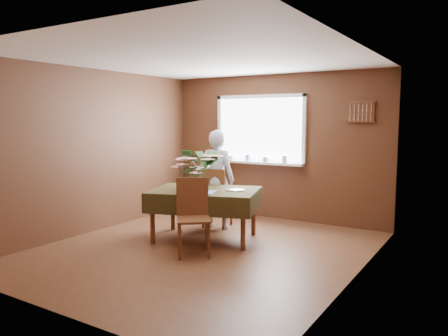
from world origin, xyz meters
The scene contains 15 objects.
floor centered at (0.00, 0.00, 0.00)m, with size 4.50×4.50×0.00m, color #55301D.
ceiling centered at (0.00, 0.00, 2.50)m, with size 4.50×4.50×0.00m, color white.
wall_back centered at (0.00, 2.25, 1.25)m, with size 4.00×4.00×0.00m, color brown.
wall_front centered at (0.00, -2.25, 1.25)m, with size 4.00×4.00×0.00m, color brown.
wall_left centered at (-2.00, 0.00, 1.25)m, with size 4.50×4.50×0.00m, color brown.
wall_right centered at (2.00, 0.00, 1.25)m, with size 4.50×4.50×0.00m, color brown.
window_assembly centered at (-0.29, 2.20, 1.36)m, with size 1.72×0.20×1.22m.
spoon_rack centered at (1.45, 2.22, 1.85)m, with size 0.44×0.05×0.33m.
dining_table centered at (-0.27, 0.46, 0.64)m, with size 1.75×1.44×0.74m.
chair_far centered at (-0.53, 1.14, 0.52)m, with size 0.48×0.48×0.96m.
chair_near centered at (-0.03, -0.17, 0.53)m, with size 0.59×0.59×0.98m.
seated_woman centered at (-0.49, 1.12, 0.79)m, with size 0.57×0.38×1.57m, color white.
flower_bouquet centered at (-0.23, 0.23, 1.08)m, with size 0.63×0.63×0.54m.
side_plate centered at (0.14, 0.63, 0.74)m, with size 0.25×0.25×0.01m, color white.
table_knife centered at (-0.01, 0.35, 0.74)m, with size 0.02×0.20×0.00m, color silver.
Camera 1 is at (3.23, -4.64, 1.74)m, focal length 35.00 mm.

